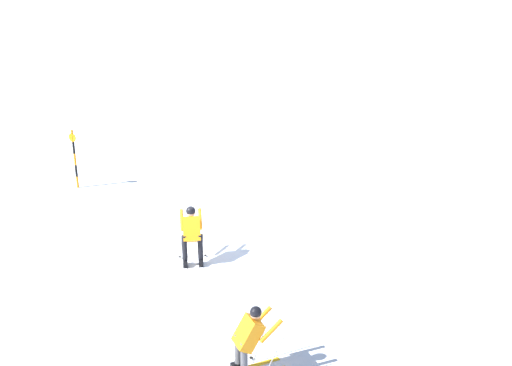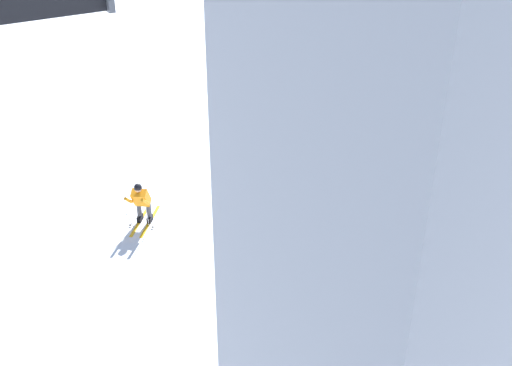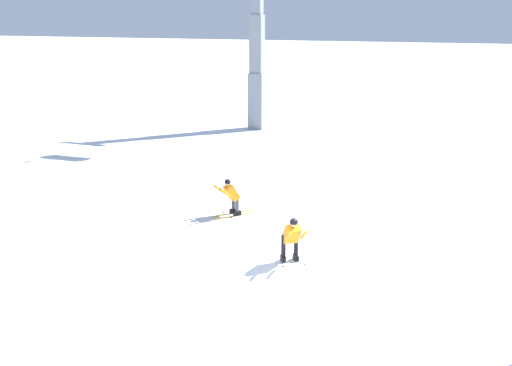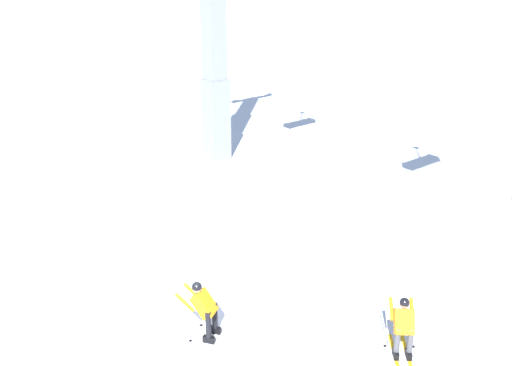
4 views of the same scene
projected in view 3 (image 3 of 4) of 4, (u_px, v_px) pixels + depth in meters
ground_plane at (302, 273)px, 15.99m from camera, size 260.00×260.00×0.00m
skier_carving_main at (292, 237)px, 16.37m from camera, size 1.74×1.41×1.58m
lift_tower_far at (257, 56)px, 34.56m from camera, size 0.89×2.74×10.74m
skier_distant_uphill at (231, 195)px, 20.32m from camera, size 1.55×1.44×1.48m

